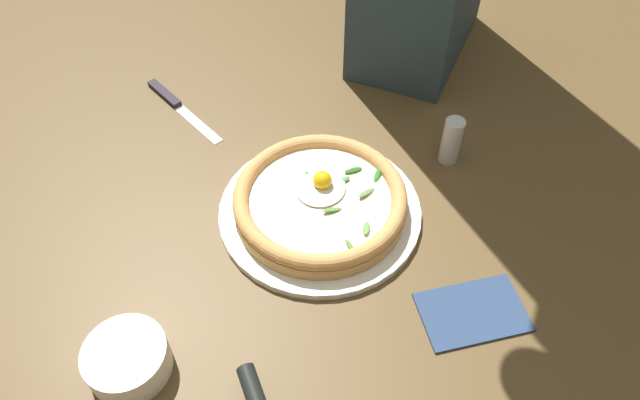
# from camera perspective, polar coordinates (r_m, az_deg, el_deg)

# --- Properties ---
(ground_plane) EXTENTS (2.40, 2.40, 0.03)m
(ground_plane) POSITION_cam_1_polar(r_m,az_deg,el_deg) (0.93, 1.05, 0.12)
(ground_plane) COLOR brown
(ground_plane) RESTS_ON ground
(pizza_plate) EXTENTS (0.31, 0.31, 0.01)m
(pizza_plate) POSITION_cam_1_polar(r_m,az_deg,el_deg) (0.89, 0.00, -1.09)
(pizza_plate) COLOR white
(pizza_plate) RESTS_ON ground
(pizza) EXTENTS (0.26, 0.26, 0.05)m
(pizza) POSITION_cam_1_polar(r_m,az_deg,el_deg) (0.87, 0.01, 0.00)
(pizza) COLOR tan
(pizza) RESTS_ON pizza_plate
(side_bowl) EXTENTS (0.10, 0.10, 0.04)m
(side_bowl) POSITION_cam_1_polar(r_m,az_deg,el_deg) (0.78, -18.30, -14.58)
(side_bowl) COLOR white
(side_bowl) RESTS_ON ground
(table_knife) EXTENTS (0.13, 0.19, 0.01)m
(table_knife) POSITION_cam_1_polar(r_m,az_deg,el_deg) (1.11, -14.12, 9.29)
(table_knife) COLOR silver
(table_knife) RESTS_ON ground
(folded_napkin) EXTENTS (0.14, 0.17, 0.01)m
(folded_napkin) POSITION_cam_1_polar(r_m,az_deg,el_deg) (0.82, 14.71, -10.46)
(folded_napkin) COLOR navy
(folded_napkin) RESTS_ON ground
(pepper_shaker) EXTENTS (0.03, 0.03, 0.08)m
(pepper_shaker) POSITION_cam_1_polar(r_m,az_deg,el_deg) (0.97, 12.72, 5.66)
(pepper_shaker) COLOR silver
(pepper_shaker) RESTS_ON ground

